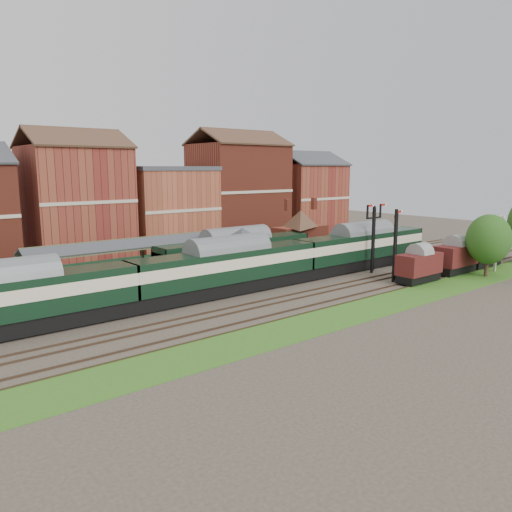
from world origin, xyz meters
TOP-DOWN VIEW (x-y plane):
  - ground at (0.00, 0.00)m, footprint 160.00×160.00m
  - grass_back at (0.00, 16.00)m, footprint 90.00×4.50m
  - grass_front at (0.00, -12.00)m, footprint 90.00×5.00m
  - fence at (0.00, 18.00)m, footprint 90.00×0.12m
  - platform at (-5.00, 9.75)m, footprint 55.00×3.40m
  - signal_box at (-3.00, 3.25)m, footprint 5.40×5.40m
  - brick_hut at (5.00, 3.25)m, footprint 3.20×2.64m
  - station_building at (12.00, 9.75)m, footprint 8.10×8.10m
  - canopy at (-11.00, 9.75)m, footprint 26.00×3.89m
  - semaphore_bracket at (12.04, -2.50)m, footprint 3.60×0.25m
  - semaphore_siding at (10.02, -7.00)m, footprint 1.23×0.25m
  - yard_lamp at (24.00, -11.50)m, footprint 2.60×0.22m
  - town_backdrop at (-0.18, 25.00)m, footprint 69.00×10.00m
  - dmu_train at (-7.29, 0.00)m, footprint 61.86×3.25m
  - platform_railcar at (-1.47, 6.50)m, footprint 20.08×3.16m
  - goods_van_a at (11.77, -9.00)m, footprint 5.56×2.41m
  - goods_van_b at (19.30, -9.00)m, footprint 5.91×2.56m
  - goods_van_c at (25.76, -9.00)m, footprint 5.82×2.52m
  - tree_far at (20.42, -12.20)m, footprint 4.94×4.94m

SIDE VIEW (x-z plane):
  - ground at x=0.00m, z-range 0.00..0.00m
  - grass_back at x=0.00m, z-range 0.00..0.06m
  - grass_front at x=0.00m, z-range 0.00..0.06m
  - platform at x=-5.00m, z-range 0.00..1.00m
  - fence at x=0.00m, z-range 0.00..1.50m
  - brick_hut at x=5.00m, z-range -0.28..2.67m
  - goods_van_a at x=11.77m, z-range 0.24..3.62m
  - goods_van_c at x=25.76m, z-range 0.25..3.78m
  - goods_van_b at x=19.30m, z-range 0.25..3.84m
  - platform_railcar at x=-1.47m, z-range 0.37..5.00m
  - dmu_train at x=-7.29m, z-range 0.38..5.13m
  - signal_box at x=-3.00m, z-range 0.19..6.19m
  - station_building at x=12.00m, z-range 1.01..6.91m
  - yard_lamp at x=24.00m, z-range 0.49..7.49m
  - semaphore_siding at x=10.02m, z-range 0.16..8.16m
  - tree_far at x=20.42m, z-range 0.75..7.97m
  - canopy at x=-11.00m, z-range 2.54..6.62m
  - semaphore_bracket at x=12.04m, z-range 0.54..8.72m
  - town_backdrop at x=-0.18m, z-range -1.00..15.00m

